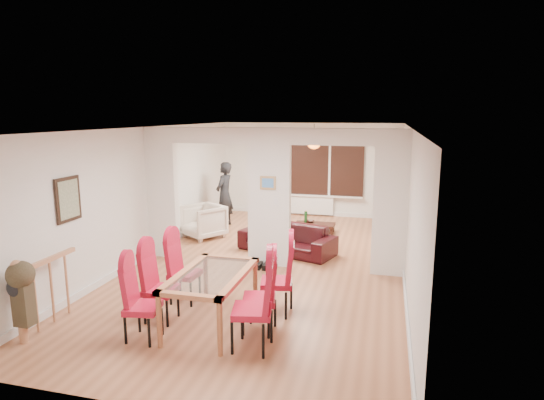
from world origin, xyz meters
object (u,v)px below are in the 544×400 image
at_px(dining_chair_rc, 277,277).
at_px(coffee_table, 315,228).
at_px(dining_table, 212,299).
at_px(dining_chair_ra, 252,304).
at_px(sofa, 287,238).
at_px(armchair, 203,221).
at_px(television, 380,219).
at_px(bottle, 306,217).
at_px(dining_chair_la, 143,302).
at_px(dining_chair_rb, 259,293).
at_px(dining_chair_lc, 185,270).
at_px(person, 225,194).
at_px(bowl, 310,221).
at_px(dining_chair_lb, 161,285).

bearing_deg(dining_chair_rc, coffee_table, 80.61).
bearing_deg(dining_table, dining_chair_ra, -34.03).
relative_size(sofa, armchair, 2.37).
bearing_deg(television, bottle, 125.95).
relative_size(dining_table, dining_chair_la, 1.55).
bearing_deg(dining_chair_la, bottle, 69.51).
bearing_deg(dining_chair_rb, bottle, 80.10).
distance_m(dining_chair_lc, person, 4.82).
bearing_deg(dining_chair_rc, dining_chair_ra, -104.11).
distance_m(dining_chair_la, television, 7.18).
xyz_separation_m(dining_chair_rb, sofa, (-0.40, 3.52, -0.24)).
height_order(dining_table, dining_chair_la, dining_chair_la).
distance_m(sofa, bowl, 1.84).
distance_m(sofa, person, 2.78).
distance_m(coffee_table, bowl, 0.20).
xyz_separation_m(dining_chair_lb, dining_chair_lc, (0.04, 0.68, -0.01)).
relative_size(dining_chair_lc, person, 0.62).
bearing_deg(dining_chair_rb, television, 63.13).
height_order(dining_chair_ra, person, person).
bearing_deg(dining_chair_rb, dining_chair_lc, 141.30).
bearing_deg(dining_chair_rb, dining_table, 164.83).
bearing_deg(person, dining_chair_ra, 30.81).
relative_size(dining_chair_rb, armchair, 1.25).
bearing_deg(dining_table, armchair, 114.24).
bearing_deg(person, bowl, 97.93).
xyz_separation_m(dining_chair_la, sofa, (0.96, 4.11, -0.22)).
relative_size(dining_chair_la, dining_chair_rb, 0.97).
bearing_deg(dining_table, bottle, 86.17).
height_order(armchair, bottle, armchair).
bearing_deg(dining_table, dining_chair_lb, -176.04).
bearing_deg(dining_chair_ra, bottle, 81.97).
bearing_deg(dining_chair_rb, dining_chair_la, -170.09).
xyz_separation_m(dining_chair_rb, television, (1.44, 6.01, -0.28)).
bearing_deg(dining_chair_lb, dining_chair_rb, 0.59).
bearing_deg(bowl, dining_chair_rb, -87.68).
distance_m(dining_table, coffee_table, 5.28).
relative_size(person, bottle, 5.62).
distance_m(dining_chair_rc, sofa, 2.97).
xyz_separation_m(bottle, bowl, (0.11, 0.03, -0.12)).
xyz_separation_m(dining_chair_lc, coffee_table, (1.28, 4.61, -0.41)).
xyz_separation_m(person, television, (3.88, 0.68, -0.57)).
relative_size(dining_chair_lc, dining_chair_ra, 0.88).
bearing_deg(dining_chair_ra, dining_chair_lb, 151.71).
xyz_separation_m(dining_chair_rb, armchair, (-2.54, 4.15, -0.15)).
xyz_separation_m(dining_chair_rb, coffee_table, (-0.09, 5.26, -0.42)).
relative_size(sofa, person, 1.22).
xyz_separation_m(dining_chair_lb, bowl, (1.20, 5.37, -0.28)).
height_order(person, coffee_table, person).
relative_size(dining_chair_lc, bowl, 5.14).
bearing_deg(dining_table, television, 70.53).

